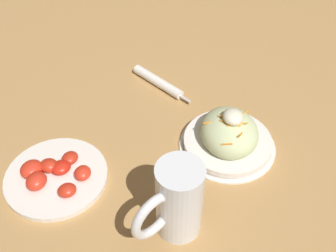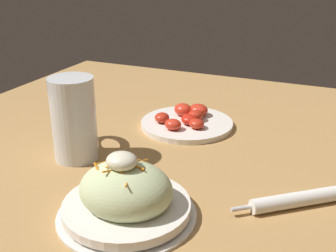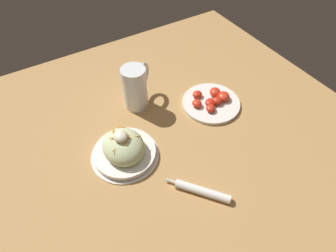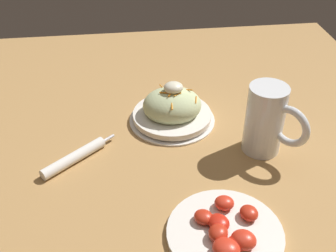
# 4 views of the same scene
# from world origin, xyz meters

# --- Properties ---
(ground_plane) EXTENTS (1.43, 1.43, 0.00)m
(ground_plane) POSITION_xyz_m (0.00, 0.00, 0.00)
(ground_plane) COLOR #B2844C
(salad_plate) EXTENTS (0.22, 0.22, 0.11)m
(salad_plate) POSITION_xyz_m (0.07, 0.14, 0.03)
(salad_plate) COLOR white
(salad_plate) RESTS_ON ground_plane
(beer_mug) EXTENTS (0.12, 0.14, 0.17)m
(beer_mug) POSITION_xyz_m (0.27, -0.01, 0.07)
(beer_mug) COLOR white
(beer_mug) RESTS_ON ground_plane
(napkin_roll) EXTENTS (0.17, 0.14, 0.03)m
(napkin_roll) POSITION_xyz_m (-0.17, -0.00, 0.01)
(napkin_roll) COLOR white
(napkin_roll) RESTS_ON ground_plane
(tomato_plate) EXTENTS (0.22, 0.22, 0.04)m
(tomato_plate) POSITION_xyz_m (0.12, -0.25, 0.01)
(tomato_plate) COLOR white
(tomato_plate) RESTS_ON ground_plane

